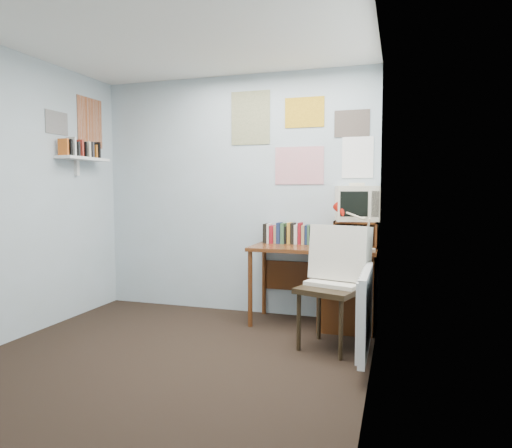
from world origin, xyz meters
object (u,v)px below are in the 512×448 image
at_px(crt_tv, 357,202).
at_px(radiator, 366,311).
at_px(desk, 341,285).
at_px(desk_lamp, 370,230).
at_px(wall_shelf, 83,159).
at_px(tv_riser, 356,234).
at_px(desk_chair, 330,290).

bearing_deg(crt_tv, radiator, -93.07).
distance_m(desk, desk_lamp, 0.64).
xyz_separation_m(desk_lamp, crt_tv, (-0.15, 0.33, 0.24)).
height_order(desk_lamp, radiator, desk_lamp).
height_order(radiator, wall_shelf, wall_shelf).
bearing_deg(tv_riser, desk, -137.04).
xyz_separation_m(desk_chair, tv_riser, (0.14, 0.74, 0.39)).
bearing_deg(radiator, crt_tv, 99.21).
bearing_deg(desk_lamp, desk, 149.81).
height_order(tv_riser, radiator, tv_riser).
xyz_separation_m(tv_riser, radiator, (0.17, -1.04, -0.47)).
bearing_deg(desk_lamp, crt_tv, 121.16).
distance_m(desk_lamp, wall_shelf, 2.92).
xyz_separation_m(crt_tv, wall_shelf, (-2.69, -0.51, 0.43)).
distance_m(desk_chair, desk_lamp, 0.69).
relative_size(tv_riser, wall_shelf, 0.65).
distance_m(desk_chair, tv_riser, 0.85).
relative_size(desk, tv_riser, 3.00).
relative_size(desk_lamp, tv_riser, 0.96).
xyz_separation_m(desk_lamp, tv_riser, (-0.15, 0.31, -0.07)).
distance_m(desk_lamp, crt_tv, 0.44).
bearing_deg(desk, desk_chair, -91.98).
height_order(desk_chair, wall_shelf, wall_shelf).
bearing_deg(crt_tv, desk_chair, -112.60).
distance_m(desk, wall_shelf, 2.87).
bearing_deg(desk, desk_lamp, -37.34).
bearing_deg(wall_shelf, desk_chair, -5.61).
bearing_deg(wall_shelf, radiator, -10.89).
bearing_deg(crt_tv, desk_lamp, -78.28).
height_order(desk, crt_tv, crt_tv).
distance_m(tv_riser, wall_shelf, 2.83).
relative_size(desk, crt_tv, 3.14).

